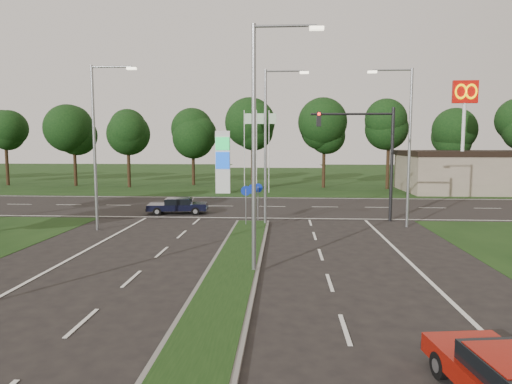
{
  "coord_description": "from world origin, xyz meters",
  "views": [
    {
      "loc": [
        1.9,
        -10.49,
        4.81
      ],
      "look_at": [
        0.39,
        13.92,
        2.2
      ],
      "focal_mm": 32.0,
      "sensor_mm": 36.0,
      "label": 1
    }
  ],
  "objects": [
    {
      "name": "streetlight_left_far",
      "position": [
        -8.3,
        14.0,
        5.08
      ],
      "size": [
        2.53,
        0.22,
        9.0
      ],
      "color": "gray",
      "rests_on": "ground"
    },
    {
      "name": "gas_pylon",
      "position": [
        -3.79,
        33.05,
        3.2
      ],
      "size": [
        5.8,
        1.26,
        8.0
      ],
      "color": "silver",
      "rests_on": "ground"
    },
    {
      "name": "verge_far",
      "position": [
        0.0,
        55.0,
        0.0
      ],
      "size": [
        160.0,
        50.0,
        0.02
      ],
      "primitive_type": "cube",
      "color": "black",
      "rests_on": "ground"
    },
    {
      "name": "streetlight_right_far",
      "position": [
        8.8,
        16.0,
        5.08
      ],
      "size": [
        2.53,
        0.22,
        9.0
      ],
      "rotation": [
        0.0,
        0.0,
        3.14
      ],
      "color": "gray",
      "rests_on": "ground"
    },
    {
      "name": "median_signs",
      "position": [
        0.0,
        16.4,
        1.71
      ],
      "size": [
        1.16,
        1.76,
        2.38
      ],
      "color": "gray",
      "rests_on": "ground"
    },
    {
      "name": "traffic_signal",
      "position": [
        7.19,
        18.0,
        4.65
      ],
      "size": [
        5.1,
        0.42,
        7.0
      ],
      "color": "black",
      "rests_on": "ground"
    },
    {
      "name": "streetlight_median_far",
      "position": [
        1.0,
        16.0,
        5.08
      ],
      "size": [
        2.53,
        0.22,
        9.0
      ],
      "color": "gray",
      "rests_on": "ground"
    },
    {
      "name": "treeline_far",
      "position": [
        0.1,
        39.93,
        6.83
      ],
      "size": [
        6.0,
        6.0,
        9.9
      ],
      "color": "black",
      "rests_on": "ground"
    },
    {
      "name": "ground",
      "position": [
        0.0,
        0.0,
        0.0
      ],
      "size": [
        160.0,
        160.0,
        0.0
      ],
      "primitive_type": "plane",
      "color": "black",
      "rests_on": "ground"
    },
    {
      "name": "mcdonalds_sign",
      "position": [
        18.0,
        31.97,
        7.99
      ],
      "size": [
        2.2,
        0.47,
        10.4
      ],
      "color": "silver",
      "rests_on": "ground"
    },
    {
      "name": "median_kerb",
      "position": [
        0.0,
        4.0,
        0.06
      ],
      "size": [
        2.0,
        26.0,
        0.12
      ],
      "primitive_type": "cube",
      "color": "slate",
      "rests_on": "ground"
    },
    {
      "name": "cross_road",
      "position": [
        0.0,
        24.0,
        0.0
      ],
      "size": [
        160.0,
        12.0,
        0.02
      ],
      "primitive_type": "cube",
      "color": "black",
      "rests_on": "ground"
    },
    {
      "name": "commercial_building",
      "position": [
        22.0,
        36.0,
        2.0
      ],
      "size": [
        16.0,
        9.0,
        4.0
      ],
      "primitive_type": "cube",
      "color": "gray",
      "rests_on": "ground"
    },
    {
      "name": "streetlight_median_near",
      "position": [
        1.0,
        6.0,
        5.08
      ],
      "size": [
        2.53,
        0.22,
        9.0
      ],
      "color": "gray",
      "rests_on": "ground"
    },
    {
      "name": "navy_sedan",
      "position": [
        -5.35,
        20.0,
        0.59
      ],
      "size": [
        4.13,
        2.06,
        1.09
      ],
      "rotation": [
        0.0,
        0.0,
        1.68
      ],
      "color": "black",
      "rests_on": "ground"
    }
  ]
}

